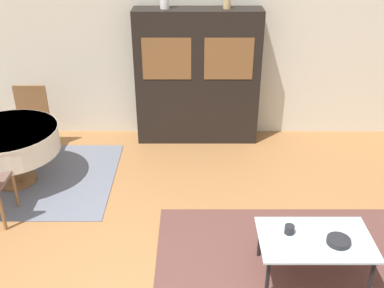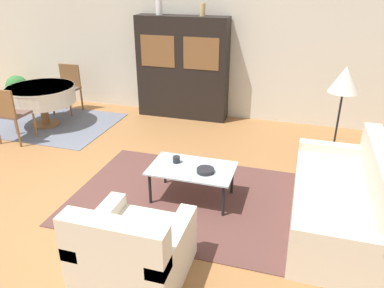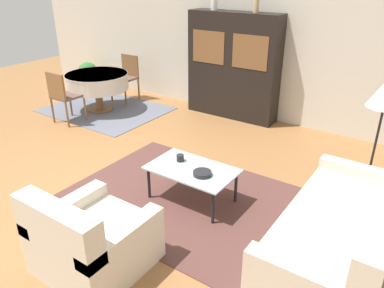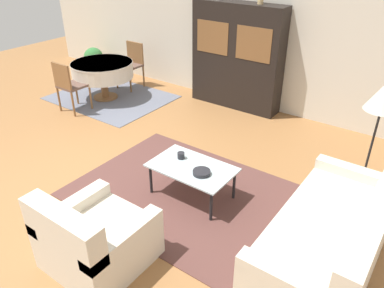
{
  "view_description": "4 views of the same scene",
  "coord_description": "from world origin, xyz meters",
  "px_view_note": "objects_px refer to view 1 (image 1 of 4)",
  "views": [
    {
      "loc": [
        0.22,
        -2.6,
        3.09
      ],
      "look_at": [
        0.2,
        1.4,
        0.95
      ],
      "focal_mm": 42.0,
      "sensor_mm": 36.0,
      "label": 1
    },
    {
      "loc": [
        2.49,
        -3.27,
        2.58
      ],
      "look_at": [
        1.33,
        0.56,
        0.75
      ],
      "focal_mm": 35.0,
      "sensor_mm": 36.0,
      "label": 2
    },
    {
      "loc": [
        3.5,
        -2.6,
        2.54
      ],
      "look_at": [
        1.33,
        0.56,
        0.75
      ],
      "focal_mm": 35.0,
      "sensor_mm": 36.0,
      "label": 3
    },
    {
      "loc": [
        3.57,
        -2.53,
        2.89
      ],
      "look_at": [
        1.33,
        0.56,
        0.75
      ],
      "focal_mm": 35.0,
      "sensor_mm": 36.0,
      "label": 4
    }
  ],
  "objects_px": {
    "dining_table": "(11,141)",
    "bowl": "(340,241)",
    "cup": "(291,230)",
    "coffee_table": "(317,242)",
    "dining_chair_far": "(33,116)",
    "display_cabinet": "(199,78)",
    "vase_short": "(229,0)"
  },
  "relations": [
    {
      "from": "dining_table",
      "to": "bowl",
      "type": "height_order",
      "value": "dining_table"
    },
    {
      "from": "display_cabinet",
      "to": "dining_table",
      "type": "height_order",
      "value": "display_cabinet"
    },
    {
      "from": "dining_table",
      "to": "cup",
      "type": "bearing_deg",
      "value": -26.26
    },
    {
      "from": "display_cabinet",
      "to": "dining_table",
      "type": "distance_m",
      "value": 2.61
    },
    {
      "from": "dining_chair_far",
      "to": "vase_short",
      "type": "relative_size",
      "value": 4.3
    },
    {
      "from": "coffee_table",
      "to": "dining_table",
      "type": "height_order",
      "value": "dining_table"
    },
    {
      "from": "coffee_table",
      "to": "dining_table",
      "type": "relative_size",
      "value": 0.86
    },
    {
      "from": "display_cabinet",
      "to": "dining_table",
      "type": "relative_size",
      "value": 1.59
    },
    {
      "from": "dining_table",
      "to": "bowl",
      "type": "xyz_separation_m",
      "value": [
        3.5,
        -1.67,
        -0.13
      ]
    },
    {
      "from": "bowl",
      "to": "dining_table",
      "type": "bearing_deg",
      "value": 154.58
    },
    {
      "from": "coffee_table",
      "to": "display_cabinet",
      "type": "bearing_deg",
      "value": 110.17
    },
    {
      "from": "coffee_table",
      "to": "dining_table",
      "type": "xyz_separation_m",
      "value": [
        -3.32,
        1.6,
        0.19
      ]
    },
    {
      "from": "dining_table",
      "to": "display_cabinet",
      "type": "bearing_deg",
      "value": 28.22
    },
    {
      "from": "coffee_table",
      "to": "dining_chair_far",
      "type": "height_order",
      "value": "dining_chair_far"
    },
    {
      "from": "dining_table",
      "to": "cup",
      "type": "xyz_separation_m",
      "value": [
        3.09,
        -1.53,
        -0.11
      ]
    },
    {
      "from": "dining_chair_far",
      "to": "bowl",
      "type": "distance_m",
      "value": 4.29
    },
    {
      "from": "dining_table",
      "to": "cup",
      "type": "relative_size",
      "value": 13.15
    },
    {
      "from": "display_cabinet",
      "to": "dining_chair_far",
      "type": "height_order",
      "value": "display_cabinet"
    },
    {
      "from": "dining_chair_far",
      "to": "bowl",
      "type": "height_order",
      "value": "dining_chair_far"
    },
    {
      "from": "dining_table",
      "to": "cup",
      "type": "distance_m",
      "value": 3.45
    },
    {
      "from": "bowl",
      "to": "vase_short",
      "type": "bearing_deg",
      "value": 106.28
    },
    {
      "from": "coffee_table",
      "to": "dining_chair_far",
      "type": "xyz_separation_m",
      "value": [
        -3.32,
        2.41,
        0.15
      ]
    },
    {
      "from": "dining_chair_far",
      "to": "vase_short",
      "type": "xyz_separation_m",
      "value": [
        2.66,
        0.41,
        1.46
      ]
    },
    {
      "from": "coffee_table",
      "to": "cup",
      "type": "bearing_deg",
      "value": 161.4
    },
    {
      "from": "coffee_table",
      "to": "vase_short",
      "type": "relative_size",
      "value": 4.74
    },
    {
      "from": "bowl",
      "to": "vase_short",
      "type": "relative_size",
      "value": 0.97
    },
    {
      "from": "coffee_table",
      "to": "bowl",
      "type": "height_order",
      "value": "bowl"
    },
    {
      "from": "bowl",
      "to": "vase_short",
      "type": "height_order",
      "value": "vase_short"
    },
    {
      "from": "dining_table",
      "to": "dining_chair_far",
      "type": "relative_size",
      "value": 1.28
    },
    {
      "from": "dining_table",
      "to": "dining_chair_far",
      "type": "xyz_separation_m",
      "value": [
        -0.0,
        0.81,
        -0.04
      ]
    },
    {
      "from": "vase_short",
      "to": "cup",
      "type": "bearing_deg",
      "value": -81.04
    },
    {
      "from": "display_cabinet",
      "to": "cup",
      "type": "xyz_separation_m",
      "value": [
        0.81,
        -2.75,
        -0.47
      ]
    }
  ]
}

